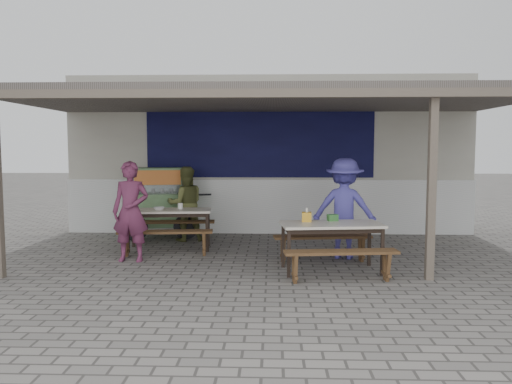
{
  "coord_description": "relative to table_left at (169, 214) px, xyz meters",
  "views": [
    {
      "loc": [
        0.09,
        -8.04,
        1.89
      ],
      "look_at": [
        -0.21,
        0.9,
        1.11
      ],
      "focal_mm": 35.0,
      "sensor_mm": 36.0,
      "label": 1
    }
  ],
  "objects": [
    {
      "name": "condiment_bowl",
      "position": [
        -0.18,
        -0.04,
        0.1
      ],
      "size": [
        0.25,
        0.25,
        0.05
      ],
      "primitive_type": "imported",
      "rotation": [
        0.0,
        0.0,
        0.25
      ],
      "color": "white",
      "rests_on": "table_left"
    },
    {
      "name": "condiment_jar",
      "position": [
        0.18,
        0.17,
        0.13
      ],
      "size": [
        0.09,
        0.09,
        0.1
      ],
      "primitive_type": "cylinder",
      "color": "white",
      "rests_on": "table_left"
    },
    {
      "name": "bench_left_street",
      "position": [
        0.05,
        -0.59,
        -0.33
      ],
      "size": [
        1.67,
        0.43,
        0.45
      ],
      "rotation": [
        0.0,
        0.0,
        0.09
      ],
      "color": "brown",
      "rests_on": "ground"
    },
    {
      "name": "warung_roof",
      "position": [
        1.86,
        -0.24,
        2.04
      ],
      "size": [
        9.0,
        4.21,
        2.81
      ],
      "color": "#5F5551",
      "rests_on": "ground"
    },
    {
      "name": "patron_wall_side",
      "position": [
        0.16,
        0.87,
        0.09
      ],
      "size": [
        0.88,
        0.77,
        1.52
      ],
      "primitive_type": "imported",
      "rotation": [
        0.0,
        0.0,
        3.44
      ],
      "color": "brown",
      "rests_on": "ground"
    },
    {
      "name": "table_right",
      "position": [
        2.84,
        -1.6,
        0.0
      ],
      "size": [
        1.6,
        0.92,
        0.75
      ],
      "rotation": [
        0.0,
        0.0,
        0.12
      ],
      "color": "beige",
      "rests_on": "ground"
    },
    {
      "name": "bench_right_wall",
      "position": [
        2.76,
        -0.98,
        -0.33
      ],
      "size": [
        1.64,
        0.46,
        0.45
      ],
      "rotation": [
        0.0,
        0.0,
        0.12
      ],
      "color": "brown",
      "rests_on": "ground"
    },
    {
      "name": "bench_left_wall",
      "position": [
        -0.05,
        0.59,
        -0.33
      ],
      "size": [
        1.67,
        0.43,
        0.45
      ],
      "rotation": [
        0.0,
        0.0,
        0.09
      ],
      "color": "brown",
      "rests_on": "ground"
    },
    {
      "name": "ground",
      "position": [
        1.85,
        -1.14,
        -0.67
      ],
      "size": [
        60.0,
        60.0,
        0.0
      ],
      "primitive_type": "plane",
      "color": "slate",
      "rests_on": "ground"
    },
    {
      "name": "donation_box",
      "position": [
        2.88,
        -1.36,
        0.13
      ],
      "size": [
        0.18,
        0.15,
        0.1
      ],
      "primitive_type": "cube",
      "rotation": [
        0.0,
        0.0,
        0.3
      ],
      "color": "#326D30",
      "rests_on": "table_right"
    },
    {
      "name": "vendor_cart",
      "position": [
        -0.46,
        1.24,
        0.13
      ],
      "size": [
        1.76,
        1.02,
        1.48
      ],
      "rotation": [
        0.0,
        0.0,
        0.23
      ],
      "color": "#75A56E",
      "rests_on": "ground"
    },
    {
      "name": "patron_right_table",
      "position": [
        3.17,
        -0.64,
        0.19
      ],
      "size": [
        1.23,
        0.88,
        1.72
      ],
      "primitive_type": "imported",
      "rotation": [
        0.0,
        0.0,
        2.91
      ],
      "color": "#47419E",
      "rests_on": "ground"
    },
    {
      "name": "table_left",
      "position": [
        0.0,
        0.0,
        0.0
      ],
      "size": [
        1.61,
        0.79,
        0.75
      ],
      "rotation": [
        0.0,
        0.0,
        0.09
      ],
      "color": "beige",
      "rests_on": "ground"
    },
    {
      "name": "patron_street_side",
      "position": [
        -0.44,
        -1.0,
        0.17
      ],
      "size": [
        0.63,
        0.43,
        1.68
      ],
      "primitive_type": "imported",
      "rotation": [
        0.0,
        0.0,
        -0.04
      ],
      "color": "#662948",
      "rests_on": "ground"
    },
    {
      "name": "tissue_box",
      "position": [
        2.47,
        -1.45,
        0.15
      ],
      "size": [
        0.16,
        0.16,
        0.15
      ],
      "primitive_type": "cube",
      "rotation": [
        0.0,
        0.0,
        -0.06
      ],
      "color": "gold",
      "rests_on": "table_right"
    },
    {
      "name": "back_wall",
      "position": [
        1.85,
        2.44,
        1.05
      ],
      "size": [
        9.0,
        1.28,
        3.5
      ],
      "color": "beige",
      "rests_on": "ground"
    },
    {
      "name": "bench_right_street",
      "position": [
        2.91,
        -2.21,
        -0.33
      ],
      "size": [
        1.64,
        0.46,
        0.45
      ],
      "rotation": [
        0.0,
        0.0,
        0.12
      ],
      "color": "brown",
      "rests_on": "ground"
    }
  ]
}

